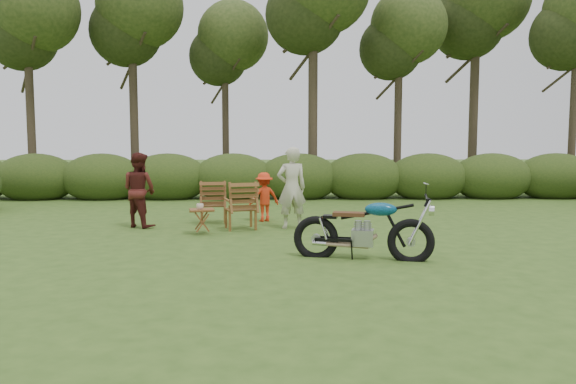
{
  "coord_description": "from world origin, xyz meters",
  "views": [
    {
      "loc": [
        -0.74,
        -8.18,
        1.85
      ],
      "look_at": [
        -0.5,
        1.68,
        0.9
      ],
      "focal_mm": 35.0,
      "sensor_mm": 36.0,
      "label": 1
    }
  ],
  "objects_px": {
    "adult_a": "(292,228)",
    "adult_b": "(140,227)",
    "motorcycle": "(362,259)",
    "lawn_chair_right": "(241,229)",
    "child": "(264,221)",
    "cup": "(200,206)",
    "side_table": "(202,222)",
    "lawn_chair_left": "(213,223)"
  },
  "relations": [
    {
      "from": "motorcycle",
      "to": "lawn_chair_right",
      "type": "distance_m",
      "value": 3.52
    },
    {
      "from": "adult_b",
      "to": "lawn_chair_left",
      "type": "bearing_deg",
      "value": -128.63
    },
    {
      "from": "lawn_chair_left",
      "to": "side_table",
      "type": "bearing_deg",
      "value": 81.7
    },
    {
      "from": "motorcycle",
      "to": "cup",
      "type": "bearing_deg",
      "value": 154.29
    },
    {
      "from": "cup",
      "to": "adult_a",
      "type": "height_order",
      "value": "adult_a"
    },
    {
      "from": "lawn_chair_left",
      "to": "adult_b",
      "type": "bearing_deg",
      "value": 14.33
    },
    {
      "from": "side_table",
      "to": "adult_b",
      "type": "height_order",
      "value": "adult_b"
    },
    {
      "from": "child",
      "to": "side_table",
      "type": "bearing_deg",
      "value": 31.45
    },
    {
      "from": "motorcycle",
      "to": "child",
      "type": "xyz_separation_m",
      "value": [
        -1.58,
        3.95,
        0.0
      ]
    },
    {
      "from": "motorcycle",
      "to": "adult_b",
      "type": "xyz_separation_m",
      "value": [
        -4.16,
        3.19,
        0.0
      ]
    },
    {
      "from": "lawn_chair_right",
      "to": "adult_a",
      "type": "bearing_deg",
      "value": 168.56
    },
    {
      "from": "side_table",
      "to": "lawn_chair_right",
      "type": "bearing_deg",
      "value": 39.48
    },
    {
      "from": "lawn_chair_right",
      "to": "child",
      "type": "xyz_separation_m",
      "value": [
        0.46,
        1.07,
        0.0
      ]
    },
    {
      "from": "lawn_chair_right",
      "to": "adult_b",
      "type": "relative_size",
      "value": 0.62
    },
    {
      "from": "motorcycle",
      "to": "adult_a",
      "type": "distance_m",
      "value": 3.1
    },
    {
      "from": "child",
      "to": "lawn_chair_right",
      "type": "bearing_deg",
      "value": 43.47
    },
    {
      "from": "adult_b",
      "to": "child",
      "type": "xyz_separation_m",
      "value": [
        2.58,
        0.76,
        0.0
      ]
    },
    {
      "from": "child",
      "to": "adult_a",
      "type": "bearing_deg",
      "value": 96.51
    },
    {
      "from": "cup",
      "to": "adult_a",
      "type": "relative_size",
      "value": 0.08
    },
    {
      "from": "adult_a",
      "to": "adult_b",
      "type": "height_order",
      "value": "adult_a"
    },
    {
      "from": "side_table",
      "to": "adult_b",
      "type": "distance_m",
      "value": 1.69
    },
    {
      "from": "side_table",
      "to": "motorcycle",
      "type": "bearing_deg",
      "value": -39.72
    },
    {
      "from": "lawn_chair_left",
      "to": "child",
      "type": "height_order",
      "value": "child"
    },
    {
      "from": "motorcycle",
      "to": "adult_b",
      "type": "bearing_deg",
      "value": 155.97
    },
    {
      "from": "lawn_chair_right",
      "to": "lawn_chair_left",
      "type": "height_order",
      "value": "lawn_chair_right"
    },
    {
      "from": "motorcycle",
      "to": "adult_b",
      "type": "height_order",
      "value": "adult_b"
    },
    {
      "from": "side_table",
      "to": "cup",
      "type": "distance_m",
      "value": 0.3
    },
    {
      "from": "lawn_chair_right",
      "to": "child",
      "type": "bearing_deg",
      "value": -127.95
    },
    {
      "from": "lawn_chair_right",
      "to": "lawn_chair_left",
      "type": "bearing_deg",
      "value": -67.73
    },
    {
      "from": "lawn_chair_right",
      "to": "lawn_chair_left",
      "type": "relative_size",
      "value": 1.05
    },
    {
      "from": "motorcycle",
      "to": "cup",
      "type": "xyz_separation_m",
      "value": [
        -2.78,
        2.27,
        0.54
      ]
    },
    {
      "from": "adult_a",
      "to": "adult_b",
      "type": "relative_size",
      "value": 1.07
    },
    {
      "from": "lawn_chair_left",
      "to": "adult_b",
      "type": "height_order",
      "value": "adult_b"
    },
    {
      "from": "adult_a",
      "to": "motorcycle",
      "type": "bearing_deg",
      "value": 96.53
    },
    {
      "from": "cup",
      "to": "adult_b",
      "type": "relative_size",
      "value": 0.09
    },
    {
      "from": "side_table",
      "to": "child",
      "type": "bearing_deg",
      "value": 54.81
    },
    {
      "from": "lawn_chair_right",
      "to": "cup",
      "type": "xyz_separation_m",
      "value": [
        -0.74,
        -0.6,
        0.54
      ]
    },
    {
      "from": "motorcycle",
      "to": "adult_b",
      "type": "relative_size",
      "value": 1.31
    },
    {
      "from": "side_table",
      "to": "adult_b",
      "type": "bearing_deg",
      "value": 147.27
    },
    {
      "from": "side_table",
      "to": "adult_b",
      "type": "xyz_separation_m",
      "value": [
        -1.41,
        0.9,
        -0.24
      ]
    },
    {
      "from": "motorcycle",
      "to": "cup",
      "type": "height_order",
      "value": "cup"
    },
    {
      "from": "adult_a",
      "to": "adult_b",
      "type": "distance_m",
      "value": 3.17
    }
  ]
}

